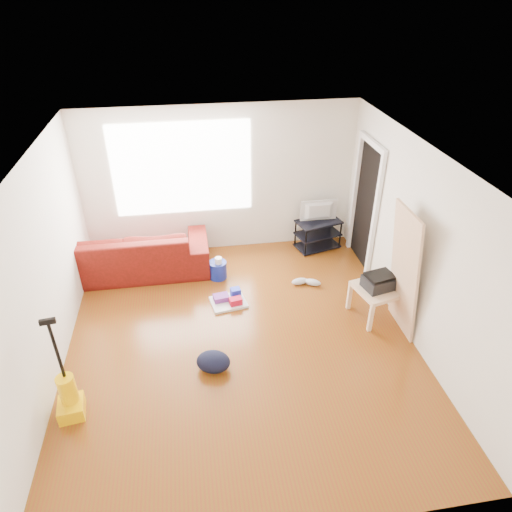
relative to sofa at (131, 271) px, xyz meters
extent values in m
cube|color=brown|center=(1.57, -1.95, 0.00)|extent=(4.50, 5.00, 0.01)
cube|color=white|center=(1.57, -1.95, 2.50)|extent=(4.50, 5.00, 0.01)
cube|color=silver|center=(1.57, 0.55, 1.25)|extent=(4.50, 0.01, 2.50)
cube|color=silver|center=(1.57, -4.45, 1.25)|extent=(4.50, 0.01, 2.50)
cube|color=silver|center=(-0.68, -1.95, 1.25)|extent=(0.01, 5.00, 2.50)
cube|color=silver|center=(3.82, -1.95, 1.25)|extent=(0.01, 5.00, 2.50)
cube|color=white|center=(0.97, 0.53, 1.50)|extent=(2.20, 0.01, 1.50)
cube|color=white|center=(3.78, -0.70, 1.00)|extent=(0.06, 0.08, 2.00)
cube|color=white|center=(3.78, 0.20, 1.00)|extent=(0.06, 0.08, 2.00)
cube|color=white|center=(3.78, -0.25, 2.04)|extent=(0.06, 0.98, 0.08)
cube|color=black|center=(3.81, -0.25, 1.00)|extent=(0.01, 0.86, 1.98)
imported|color=#3F0F07|center=(0.00, 0.00, 0.00)|extent=(2.54, 0.99, 0.74)
cube|color=black|center=(3.22, 0.27, 0.03)|extent=(0.84, 0.61, 0.03)
cube|color=black|center=(3.22, 0.27, 0.27)|extent=(0.84, 0.61, 0.03)
cube|color=black|center=(3.22, 0.27, 0.51)|extent=(0.84, 0.61, 0.03)
cylinder|color=black|center=(2.93, 0.00, 0.26)|extent=(0.03, 0.03, 0.52)
cylinder|color=black|center=(2.84, 0.36, 0.26)|extent=(0.03, 0.03, 0.52)
cylinder|color=black|center=(3.60, 0.18, 0.26)|extent=(0.03, 0.03, 0.52)
cylinder|color=black|center=(3.50, 0.54, 0.26)|extent=(0.03, 0.03, 0.52)
imported|color=black|center=(3.22, 0.27, 0.70)|extent=(0.63, 0.08, 0.36)
cube|color=#DFB986|center=(3.52, -1.69, 0.45)|extent=(0.70, 0.70, 0.05)
cube|color=#DFB986|center=(3.32, -2.01, 0.21)|extent=(0.05, 0.05, 0.42)
cube|color=#DFB986|center=(3.20, -1.49, 0.21)|extent=(0.05, 0.05, 0.42)
cube|color=#DFB986|center=(3.84, -1.88, 0.21)|extent=(0.05, 0.05, 0.42)
cube|color=#DFB986|center=(3.71, -1.37, 0.21)|extent=(0.05, 0.05, 0.42)
cube|color=black|center=(3.52, -1.69, 0.56)|extent=(0.47, 0.40, 0.18)
cube|color=black|center=(3.52, -1.69, 0.67)|extent=(0.42, 0.35, 0.04)
cylinder|color=navy|center=(1.39, -0.40, 0.00)|extent=(0.34, 0.34, 0.28)
cylinder|color=white|center=(1.41, -0.44, 0.19)|extent=(0.11, 0.11, 0.10)
cube|color=silver|center=(1.49, -1.11, 0.02)|extent=(0.56, 0.48, 0.04)
cube|color=#BB0F2D|center=(1.59, -1.19, 0.09)|extent=(0.20, 0.15, 0.10)
cube|color=#6C2B8A|center=(1.39, -1.06, 0.08)|extent=(0.25, 0.20, 0.08)
cube|color=#1A2AC9|center=(1.61, -1.01, 0.11)|extent=(0.16, 0.14, 0.14)
ellipsoid|color=black|center=(1.17, -2.38, 0.00)|extent=(0.51, 0.46, 0.23)
ellipsoid|color=silver|center=(2.64, -0.80, 0.05)|extent=(0.27, 0.14, 0.11)
ellipsoid|color=silver|center=(2.84, -0.86, 0.05)|extent=(0.28, 0.22, 0.11)
cube|color=#FFBE00|center=(-0.43, -2.82, 0.09)|extent=(0.31, 0.34, 0.17)
cylinder|color=#FFBE00|center=(-0.43, -2.77, 0.34)|extent=(0.19, 0.19, 0.34)
cylinder|color=black|center=(-0.43, -2.74, 0.87)|extent=(0.03, 0.03, 0.72)
cube|color=black|center=(-0.43, -2.74, 1.26)|extent=(0.16, 0.06, 0.06)
cube|color=tan|center=(3.70, -1.97, 0.00)|extent=(0.22, 0.72, 1.79)
camera|label=1|loc=(1.05, -6.47, 4.18)|focal=32.00mm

